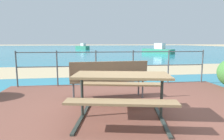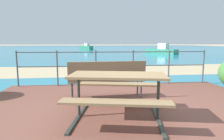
{
  "view_description": "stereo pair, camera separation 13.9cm",
  "coord_description": "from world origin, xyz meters",
  "px_view_note": "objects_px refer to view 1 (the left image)",
  "views": [
    {
      "loc": [
        -0.78,
        -3.43,
        1.39
      ],
      "look_at": [
        -0.07,
        2.58,
        0.51
      ],
      "focal_mm": 30.53,
      "sensor_mm": 36.0,
      "label": 1
    },
    {
      "loc": [
        -0.64,
        -3.45,
        1.39
      ],
      "look_at": [
        -0.07,
        2.58,
        0.51
      ],
      "focal_mm": 30.53,
      "sensor_mm": 36.0,
      "label": 2
    }
  ],
  "objects_px": {
    "picnic_table": "(121,85)",
    "boat_mid": "(82,47)",
    "boat_near": "(157,50)",
    "park_bench": "(109,76)"
  },
  "relations": [
    {
      "from": "picnic_table",
      "to": "boat_mid",
      "type": "bearing_deg",
      "value": 103.47
    },
    {
      "from": "boat_near",
      "to": "park_bench",
      "type": "bearing_deg",
      "value": 128.12
    },
    {
      "from": "boat_mid",
      "to": "picnic_table",
      "type": "bearing_deg",
      "value": 137.77
    },
    {
      "from": "picnic_table",
      "to": "boat_mid",
      "type": "height_order",
      "value": "boat_mid"
    },
    {
      "from": "picnic_table",
      "to": "park_bench",
      "type": "bearing_deg",
      "value": 105.32
    },
    {
      "from": "park_bench",
      "to": "boat_near",
      "type": "relative_size",
      "value": 0.38
    },
    {
      "from": "picnic_table",
      "to": "boat_mid",
      "type": "distance_m",
      "value": 34.21
    },
    {
      "from": "picnic_table",
      "to": "boat_near",
      "type": "bearing_deg",
      "value": 78.56
    },
    {
      "from": "picnic_table",
      "to": "park_bench",
      "type": "xyz_separation_m",
      "value": [
        -0.1,
        1.16,
        -0.06
      ]
    },
    {
      "from": "boat_near",
      "to": "picnic_table",
      "type": "bearing_deg",
      "value": 129.59
    }
  ]
}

